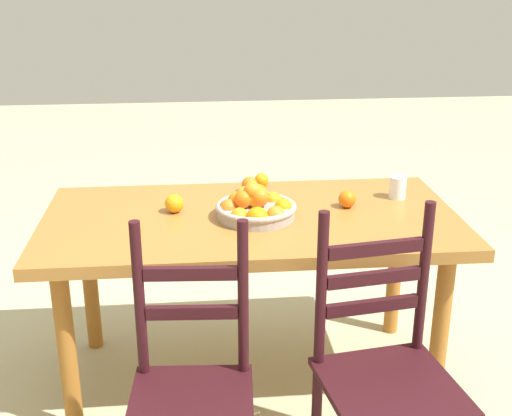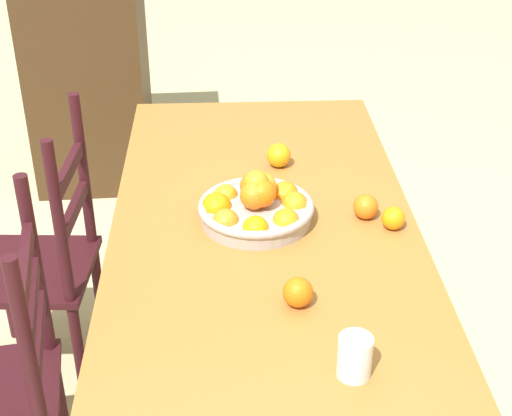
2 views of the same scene
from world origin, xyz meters
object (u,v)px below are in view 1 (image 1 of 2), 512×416
object	(u,v)px
orange_loose_1	(249,185)
orange_loose_3	(174,203)
fruit_bowl	(255,207)
orange_loose_2	(347,199)
chair_near_window	(192,391)
orange_loose_0	(262,180)
drinking_glass	(398,187)
dining_table	(251,235)
chair_by_cabinet	(385,373)

from	to	relation	value
orange_loose_1	orange_loose_3	bearing A→B (deg)	33.99
fruit_bowl	orange_loose_2	xyz separation A→B (m)	(-0.39, -0.08, -0.01)
chair_near_window	orange_loose_0	size ratio (longest dim) A/B	15.03
orange_loose_2	drinking_glass	bearing A→B (deg)	-158.63
chair_near_window	orange_loose_1	xyz separation A→B (m)	(-0.27, -0.99, 0.36)
dining_table	drinking_glass	bearing A→B (deg)	-166.86
chair_near_window	drinking_glass	size ratio (longest dim) A/B	10.11
chair_near_window	orange_loose_2	size ratio (longest dim) A/B	13.30
fruit_bowl	orange_loose_3	bearing A→B (deg)	-15.16
orange_loose_1	orange_loose_0	bearing A→B (deg)	-132.40
dining_table	fruit_bowl	xyz separation A→B (m)	(-0.01, 0.02, 0.13)
orange_loose_2	chair_near_window	bearing A→B (deg)	49.20
orange_loose_3	drinking_glass	size ratio (longest dim) A/B	0.80
orange_loose_2	orange_loose_3	bearing A→B (deg)	-0.68
chair_by_cabinet	drinking_glass	bearing A→B (deg)	63.74
dining_table	orange_loose_1	world-z (taller)	orange_loose_1
orange_loose_1	orange_loose_3	world-z (taller)	orange_loose_3
chair_by_cabinet	drinking_glass	world-z (taller)	chair_by_cabinet
orange_loose_0	chair_by_cabinet	bearing A→B (deg)	105.53
chair_by_cabinet	fruit_bowl	distance (m)	0.85
orange_loose_3	chair_near_window	bearing A→B (deg)	94.13
orange_loose_0	drinking_glass	world-z (taller)	drinking_glass
chair_by_cabinet	orange_loose_3	xyz separation A→B (m)	(0.68, -0.78, 0.33)
chair_by_cabinet	fruit_bowl	world-z (taller)	chair_by_cabinet
fruit_bowl	drinking_glass	world-z (taller)	fruit_bowl
fruit_bowl	orange_loose_0	size ratio (longest dim) A/B	5.02
dining_table	chair_near_window	distance (m)	0.79
chair_near_window	drinking_glass	bearing A→B (deg)	47.34
dining_table	orange_loose_0	world-z (taller)	orange_loose_0
fruit_bowl	dining_table	bearing A→B (deg)	-56.15
orange_loose_2	drinking_glass	world-z (taller)	drinking_glass
chair_by_cabinet	orange_loose_3	distance (m)	1.08
chair_by_cabinet	drinking_glass	size ratio (longest dim) A/B	10.37
dining_table	drinking_glass	distance (m)	0.68
fruit_bowl	orange_loose_2	world-z (taller)	fruit_bowl
chair_near_window	orange_loose_0	xyz separation A→B (m)	(-0.33, -1.06, 0.35)
orange_loose_1	orange_loose_3	xyz separation A→B (m)	(0.33, 0.22, 0.00)
dining_table	fruit_bowl	distance (m)	0.13
orange_loose_1	orange_loose_2	distance (m)	0.45
fruit_bowl	orange_loose_1	world-z (taller)	fruit_bowl
fruit_bowl	drinking_glass	distance (m)	0.66
chair_near_window	chair_by_cabinet	bearing A→B (deg)	3.36
dining_table	orange_loose_3	world-z (taller)	orange_loose_3
orange_loose_2	chair_by_cabinet	bearing A→B (deg)	87.55
dining_table	fruit_bowl	bearing A→B (deg)	123.85
chair_near_window	chair_by_cabinet	size ratio (longest dim) A/B	0.98
fruit_bowl	orange_loose_1	xyz separation A→B (m)	(-0.00, -0.31, -0.01)
chair_by_cabinet	orange_loose_2	xyz separation A→B (m)	(-0.03, -0.77, 0.33)
orange_loose_0	orange_loose_1	distance (m)	0.09
chair_near_window	chair_by_cabinet	distance (m)	0.63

